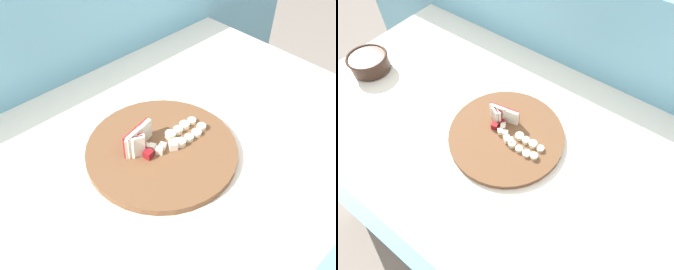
{
  "view_description": "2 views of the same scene",
  "coord_description": "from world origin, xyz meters",
  "views": [
    {
      "loc": [
        -0.36,
        -0.45,
        1.59
      ],
      "look_at": [
        0.11,
        0.04,
        0.95
      ],
      "focal_mm": 39.4,
      "sensor_mm": 36.0,
      "label": 1
    },
    {
      "loc": [
        0.39,
        -0.42,
        1.7
      ],
      "look_at": [
        0.07,
        0.01,
        0.96
      ],
      "focal_mm": 30.92,
      "sensor_mm": 36.0,
      "label": 2
    }
  ],
  "objects": [
    {
      "name": "ceramic_bowl",
      "position": [
        -0.55,
        -0.03,
        0.97
      ],
      "size": [
        0.15,
        0.15,
        0.07
      ],
      "color": "#382319",
      "rests_on": "tiled_countertop"
    },
    {
      "name": "tile_backsplash",
      "position": [
        0.0,
        0.46,
        0.64
      ],
      "size": [
        2.4,
        0.04,
        1.28
      ],
      "primitive_type": "cube",
      "color": "#6BADC6",
      "rests_on": "ground"
    },
    {
      "name": "banana_slice_rows",
      "position": [
        0.14,
        0.02,
        0.95
      ],
      "size": [
        0.1,
        0.07,
        0.02
      ],
      "color": "beige",
      "rests_on": "cutting_board"
    },
    {
      "name": "ground",
      "position": [
        0.0,
        0.0,
        0.0
      ],
      "size": [
        10.0,
        10.0,
        0.0
      ],
      "primitive_type": "plane",
      "color": "gray"
    },
    {
      "name": "apple_wedge_fan",
      "position": [
        0.02,
        0.06,
        0.98
      ],
      "size": [
        0.1,
        0.06,
        0.06
      ],
      "color": "maroon",
      "rests_on": "cutting_board"
    },
    {
      "name": "cutting_board",
      "position": [
        0.07,
        0.02,
        0.94
      ],
      "size": [
        0.37,
        0.37,
        0.02
      ],
      "primitive_type": "cylinder",
      "color": "brown",
      "rests_on": "tiled_countertop"
    },
    {
      "name": "apple_dice_pile",
      "position": [
        0.05,
        0.02,
        0.96
      ],
      "size": [
        0.11,
        0.08,
        0.02
      ],
      "color": "beige",
      "rests_on": "cutting_board"
    },
    {
      "name": "tiled_countertop",
      "position": [
        0.0,
        -0.0,
        0.46
      ],
      "size": [
        1.4,
        0.88,
        0.94
      ],
      "color": "silver",
      "rests_on": "ground"
    }
  ]
}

